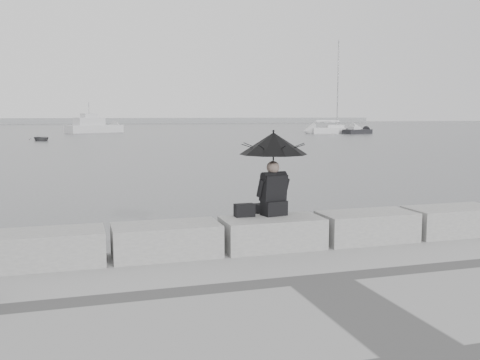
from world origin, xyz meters
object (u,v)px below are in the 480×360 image
object	(u,v)px
small_motorboat	(357,131)
dinghy	(41,138)
seated_person	(274,154)
sailboat_right	(334,130)
motor_cruiser	(95,127)

from	to	relation	value
small_motorboat	dinghy	world-z (taller)	small_motorboat
seated_person	small_motorboat	size ratio (longest dim) A/B	0.30
seated_person	dinghy	size ratio (longest dim) A/B	0.47
sailboat_right	small_motorboat	xyz separation A→B (m)	(2.63, -1.85, -0.22)
seated_person	dinghy	distance (m)	50.07
motor_cruiser	small_motorboat	size ratio (longest dim) A/B	1.80
seated_person	motor_cruiser	bearing A→B (deg)	79.32
motor_cruiser	small_motorboat	xyz separation A→B (m)	(34.66, -15.02, -0.57)
small_motorboat	motor_cruiser	bearing A→B (deg)	137.76
dinghy	motor_cruiser	bearing A→B (deg)	55.40
sailboat_right	small_motorboat	distance (m)	3.22
seated_person	dinghy	world-z (taller)	seated_person
seated_person	motor_cruiser	world-z (taller)	motor_cruiser
seated_person	motor_cruiser	distance (m)	73.10
motor_cruiser	dinghy	bearing A→B (deg)	-130.18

